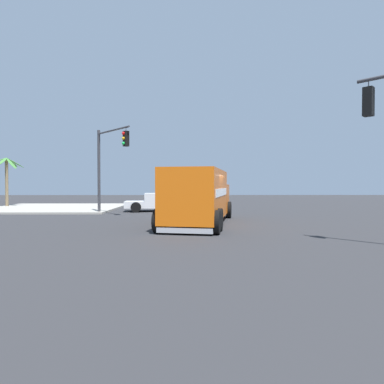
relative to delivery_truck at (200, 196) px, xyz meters
name	(u,v)px	position (x,y,z in m)	size (l,w,h in m)	color
ground_plane	(203,226)	(-0.85, -0.14, -1.46)	(100.00, 100.00, 0.00)	#2B2B2D
sidewalk_corner_far	(54,208)	(11.29, 12.00, -1.39)	(10.99, 10.99, 0.14)	#9E998E
delivery_truck	(200,196)	(0.00, 0.00, 0.00)	(8.79, 4.22, 2.76)	orange
traffic_light_primary	(108,157)	(5.57, 6.04, 2.46)	(3.19, 2.81, 5.74)	#38383D
pickup_white	(159,202)	(8.49, 2.85, -0.73)	(2.61, 5.35, 1.38)	white
palm_tree_far	(7,172)	(12.73, 16.70, 1.67)	(2.96, 2.62, 4.31)	#7A6647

